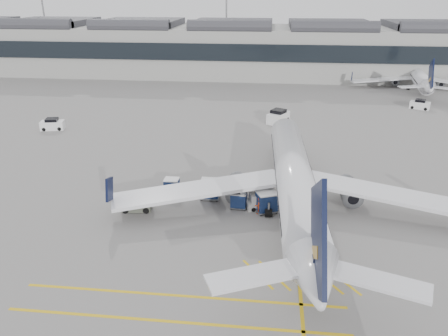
# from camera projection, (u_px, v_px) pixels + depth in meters

# --- Properties ---
(ground) EXTENTS (220.00, 220.00, 0.00)m
(ground) POSITION_uv_depth(u_px,v_px,m) (182.00, 222.00, 39.04)
(ground) COLOR gray
(ground) RESTS_ON ground
(terminal) EXTENTS (200.00, 20.45, 12.40)m
(terminal) POSITION_uv_depth(u_px,v_px,m) (241.00, 48.00, 102.73)
(terminal) COLOR #9E9E99
(terminal) RESTS_ON ground
(light_masts) EXTENTS (113.00, 0.60, 25.45)m
(light_masts) POSITION_uv_depth(u_px,v_px,m) (239.00, 8.00, 112.62)
(light_masts) COLOR slate
(light_masts) RESTS_ON ground
(apron_markings) EXTENTS (0.25, 60.00, 0.01)m
(apron_markings) POSITION_uv_depth(u_px,v_px,m) (291.00, 181.00, 47.22)
(apron_markings) COLOR gold
(apron_markings) RESTS_ON ground
(airliner_main) EXTENTS (33.76, 36.93, 9.81)m
(airliner_main) POSITION_uv_depth(u_px,v_px,m) (294.00, 181.00, 40.25)
(airliner_main) COLOR silver
(airliner_main) RESTS_ON ground
(airliner_far) EXTENTS (27.00, 29.70, 7.93)m
(airliner_far) POSITION_uv_depth(u_px,v_px,m) (419.00, 77.00, 89.29)
(airliner_far) COLOR silver
(airliner_far) RESTS_ON ground
(belt_loader) EXTENTS (4.61, 2.55, 1.82)m
(belt_loader) POSITION_uv_depth(u_px,v_px,m) (264.00, 202.00, 41.45)
(belt_loader) COLOR silver
(belt_loader) RESTS_ON ground
(baggage_cart_a) EXTENTS (2.35, 2.16, 2.00)m
(baggage_cart_a) POSITION_uv_depth(u_px,v_px,m) (266.00, 201.00, 40.40)
(baggage_cart_a) COLOR gray
(baggage_cart_a) RESTS_ON ground
(baggage_cart_b) EXTENTS (1.68, 1.44, 1.62)m
(baggage_cart_b) POSITION_uv_depth(u_px,v_px,m) (239.00, 199.00, 41.20)
(baggage_cart_b) COLOR gray
(baggage_cart_b) RESTS_ON ground
(baggage_cart_c) EXTENTS (1.88, 1.55, 1.97)m
(baggage_cart_c) POSITION_uv_depth(u_px,v_px,m) (210.00, 189.00, 42.98)
(baggage_cart_c) COLOR gray
(baggage_cart_c) RESTS_ON ground
(baggage_cart_d) EXTENTS (1.57, 1.30, 1.63)m
(baggage_cart_d) POSITION_uv_depth(u_px,v_px,m) (172.00, 186.00, 44.05)
(baggage_cart_d) COLOR gray
(baggage_cart_d) RESTS_ON ground
(ramp_agent_a) EXTENTS (0.74, 0.75, 1.75)m
(ramp_agent_a) POSITION_uv_depth(u_px,v_px,m) (236.00, 183.00, 44.61)
(ramp_agent_a) COLOR orange
(ramp_agent_a) RESTS_ON ground
(ramp_agent_b) EXTENTS (1.00, 0.92, 1.65)m
(ramp_agent_b) POSITION_uv_depth(u_px,v_px,m) (259.00, 206.00, 40.16)
(ramp_agent_b) COLOR #DE420B
(ramp_agent_b) RESTS_ON ground
(pushback_tug) EXTENTS (2.81, 1.89, 1.49)m
(pushback_tug) POSITION_uv_depth(u_px,v_px,m) (137.00, 203.00, 40.92)
(pushback_tug) COLOR #55594B
(pushback_tug) RESTS_ON ground
(safety_cone_nose) EXTENTS (0.34, 0.34, 0.47)m
(safety_cone_nose) POSITION_uv_depth(u_px,v_px,m) (299.00, 151.00, 55.27)
(safety_cone_nose) COLOR #F24C0A
(safety_cone_nose) RESTS_ON ground
(safety_cone_engine) EXTENTS (0.36, 0.36, 0.50)m
(safety_cone_engine) POSITION_uv_depth(u_px,v_px,m) (357.00, 201.00, 42.32)
(safety_cone_engine) COLOR #F24C0A
(safety_cone_engine) RESTS_ON ground
(service_van_left) EXTENTS (3.56, 2.30, 1.69)m
(service_van_left) POSITION_uv_depth(u_px,v_px,m) (52.00, 124.00, 64.12)
(service_van_left) COLOR white
(service_van_left) RESTS_ON ground
(service_van_mid) EXTENTS (3.68, 4.46, 2.05)m
(service_van_mid) POSITION_uv_depth(u_px,v_px,m) (278.00, 117.00, 67.37)
(service_van_mid) COLOR white
(service_van_mid) RESTS_ON ground
(service_van_right) EXTENTS (3.56, 2.76, 1.64)m
(service_van_right) POSITION_uv_depth(u_px,v_px,m) (420.00, 105.00, 75.05)
(service_van_right) COLOR white
(service_van_right) RESTS_ON ground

